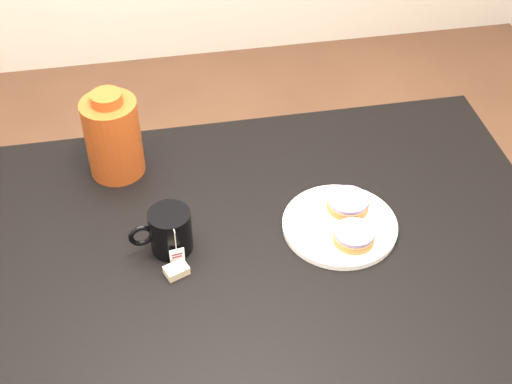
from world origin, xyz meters
TOP-DOWN VIEW (x-y plane):
  - table at (0.00, 0.00)m, footprint 1.40×0.90m
  - plate at (0.25, 0.04)m, footprint 0.24×0.24m
  - bagel_back at (0.28, 0.08)m, footprint 0.11×0.11m
  - bagel_front at (0.27, -0.01)m, footprint 0.10×0.10m
  - mug at (-0.10, 0.05)m, footprint 0.13×0.10m
  - teabag_pouch at (-0.10, -0.02)m, footprint 0.05×0.05m
  - bagel_package at (-0.20, 0.31)m, footprint 0.15×0.15m

SIDE VIEW (x-z plane):
  - table at x=0.00m, z-range 0.29..1.04m
  - teabag_pouch at x=-0.10m, z-range 0.75..0.77m
  - plate at x=0.25m, z-range 0.75..0.77m
  - bagel_front at x=0.27m, z-range 0.76..0.79m
  - bagel_back at x=0.28m, z-range 0.76..0.79m
  - mug at x=-0.10m, z-range 0.75..0.85m
  - bagel_package at x=-0.20m, z-range 0.74..0.95m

